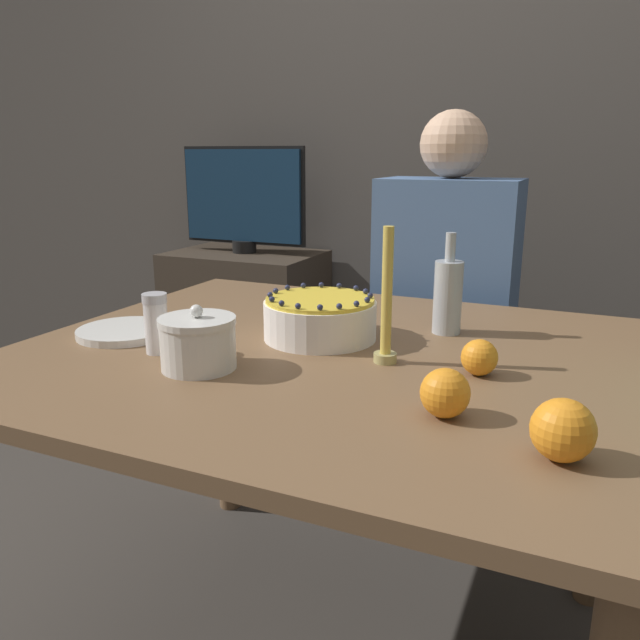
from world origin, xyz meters
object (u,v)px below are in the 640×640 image
object	(u,v)px
sugar_bowl	(198,343)
bottle	(448,295)
candle	(386,309)
person_man_blue_shirt	(442,351)
cake	(320,318)
sugar_shaker	(156,323)
tv_monitor	(243,198)

from	to	relation	value
sugar_bowl	bottle	size ratio (longest dim) A/B	0.64
candle	person_man_blue_shirt	world-z (taller)	person_man_blue_shirt
cake	sugar_bowl	xyz separation A→B (m)	(-0.13, -0.27, 0.00)
sugar_shaker	sugar_bowl	bearing A→B (deg)	-18.80
candle	sugar_bowl	bearing A→B (deg)	-150.34
sugar_bowl	tv_monitor	bearing A→B (deg)	117.60
sugar_bowl	cake	bearing A→B (deg)	64.76
candle	cake	bearing A→B (deg)	152.16
cake	sugar_shaker	bearing A→B (deg)	-138.76
person_man_blue_shirt	tv_monitor	size ratio (longest dim) A/B	2.27
candle	person_man_blue_shirt	size ratio (longest dim) A/B	0.20
cake	candle	size ratio (longest dim) A/B	0.93
sugar_bowl	candle	world-z (taller)	candle
sugar_bowl	person_man_blue_shirt	size ratio (longest dim) A/B	0.11
person_man_blue_shirt	tv_monitor	world-z (taller)	person_man_blue_shirt
cake	person_man_blue_shirt	xyz separation A→B (m)	(0.12, 0.66, -0.25)
sugar_shaker	person_man_blue_shirt	size ratio (longest dim) A/B	0.10
cake	sugar_bowl	size ratio (longest dim) A/B	1.69
bottle	person_man_blue_shirt	bearing A→B (deg)	102.99
bottle	cake	bearing A→B (deg)	-147.13
sugar_bowl	tv_monitor	world-z (taller)	tv_monitor
cake	sugar_shaker	xyz separation A→B (m)	(-0.25, -0.22, 0.02)
cake	person_man_blue_shirt	bearing A→B (deg)	79.71
person_man_blue_shirt	tv_monitor	bearing A→B (deg)	-23.71
sugar_bowl	bottle	bearing A→B (deg)	49.16
tv_monitor	cake	bearing A→B (deg)	-52.44
cake	sugar_bowl	bearing A→B (deg)	-115.24
candle	tv_monitor	size ratio (longest dim) A/B	0.46
bottle	candle	bearing A→B (deg)	-103.54
person_man_blue_shirt	tv_monitor	xyz separation A→B (m)	(-0.95, 0.42, 0.41)
cake	sugar_bowl	distance (m)	0.29
sugar_bowl	sugar_shaker	xyz separation A→B (m)	(-0.13, 0.04, 0.01)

